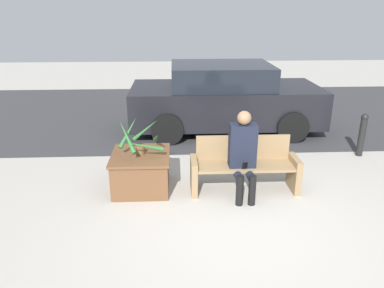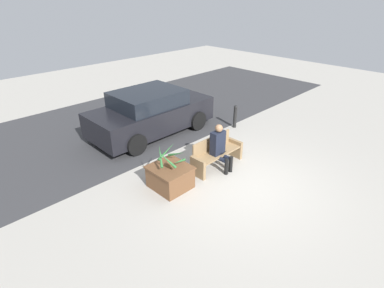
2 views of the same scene
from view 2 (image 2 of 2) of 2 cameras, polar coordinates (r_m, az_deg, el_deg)
ground_plane at (r=7.62m, az=9.00°, el=-7.30°), size 30.00×30.00×0.00m
road_surface at (r=11.23m, az=-13.52°, el=4.02°), size 20.00×6.00×0.01m
bench at (r=8.08m, az=4.60°, el=-1.70°), size 1.60×0.48×0.81m
person_seated at (r=7.81m, az=5.30°, el=-0.35°), size 0.39×0.56×1.26m
planter_box at (r=7.25m, az=-4.18°, el=-6.15°), size 0.87×0.93×0.56m
potted_plant at (r=6.99m, az=-4.24°, el=-2.65°), size 0.68×0.69×0.53m
parked_car at (r=9.93m, az=-7.85°, el=5.97°), size 4.08×1.98×1.47m
bollard_post at (r=10.48m, az=8.21°, el=5.33°), size 0.13×0.13×0.81m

